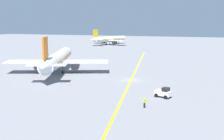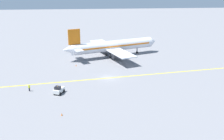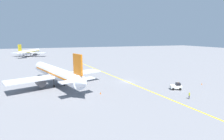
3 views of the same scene
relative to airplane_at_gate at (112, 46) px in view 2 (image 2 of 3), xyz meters
The scene contains 7 objects.
ground_plane 22.38m from the airplane_at_gate, ahead, with size 400.00×400.00×0.00m, color slate.
apron_yellow_centreline 22.38m from the airplane_at_gate, ahead, with size 0.40×120.00×0.01m, color yellow.
airplane_at_gate is the anchor object (origin of this frame).
baggage_tug_white 35.02m from the airplane_at_gate, 26.65° to the right, with size 3.34×2.60×2.11m.
ground_crew_worker 37.06m from the airplane_at_gate, 38.16° to the right, with size 0.39×0.49×1.68m.
traffic_cone_near_nose 44.58m from the airplane_at_gate, 18.51° to the right, with size 0.32×0.32×0.55m, color orange.
traffic_cone_mid_apron 16.33m from the airplane_at_gate, 50.55° to the right, with size 0.32×0.32×0.55m, color orange.
Camera 2 is at (66.72, -5.66, 24.62)m, focal length 42.00 mm.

